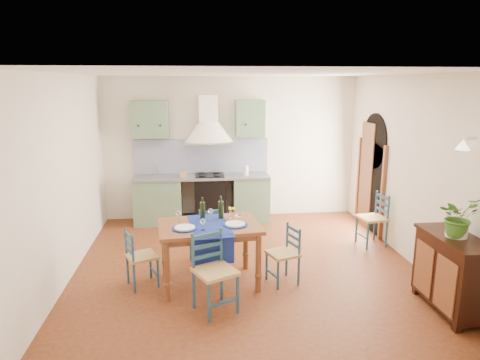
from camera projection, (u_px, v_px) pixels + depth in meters
name	position (u px, v px, depth m)	size (l,w,h in m)	color
floor	(246.00, 265.00, 6.41)	(5.00, 5.00, 0.00)	#4F2110
back_wall	(208.00, 168.00, 8.34)	(5.00, 0.96, 2.80)	silver
right_wall	(403.00, 171.00, 6.64)	(0.26, 5.00, 2.80)	silver
left_wall	(65.00, 178.00, 5.83)	(0.04, 5.00, 2.80)	silver
ceiling	(247.00, 73.00, 5.78)	(5.00, 5.00, 0.01)	white
dining_table	(210.00, 232.00, 5.67)	(1.41, 1.08, 1.16)	brown
chair_near	(214.00, 271.00, 5.06)	(0.60, 0.60, 0.96)	navy
chair_far	(207.00, 234.00, 6.39)	(0.56, 0.56, 0.91)	navy
chair_left	(140.00, 257.00, 5.67)	(0.49, 0.49, 0.80)	navy
chair_right	(285.00, 254.00, 5.79)	(0.47, 0.47, 0.80)	navy
chair_spare	(374.00, 218.00, 7.16)	(0.47, 0.47, 0.88)	navy
sideboard	(453.00, 271.00, 5.04)	(0.50, 1.05, 0.94)	black
potted_plant	(458.00, 217.00, 4.90)	(0.43, 0.37, 0.48)	#376B21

